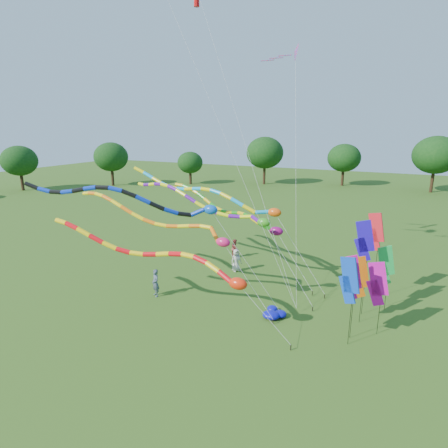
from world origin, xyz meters
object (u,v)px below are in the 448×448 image
at_px(tube_kite_red, 166,258).
at_px(person_a, 236,260).
at_px(person_c, 235,248).
at_px(blue_nylon_heap, 272,312).
at_px(person_b, 156,283).
at_px(tube_kite_orange, 164,221).

height_order(tube_kite_red, person_a, tube_kite_red).
height_order(person_a, person_c, person_a).
distance_m(tube_kite_red, person_c, 11.58).
distance_m(blue_nylon_heap, person_b, 7.72).
distance_m(person_b, person_c, 9.12).
bearing_deg(person_c, tube_kite_orange, 152.05).
bearing_deg(tube_kite_red, person_c, 93.36).
height_order(tube_kite_orange, person_b, tube_kite_orange).
relative_size(person_a, person_b, 0.95).
height_order(tube_kite_red, person_c, tube_kite_red).
xyz_separation_m(tube_kite_red, person_c, (-0.83, 11.18, -2.93)).
bearing_deg(blue_nylon_heap, tube_kite_red, -149.89).
distance_m(person_a, person_c, 3.04).
bearing_deg(tube_kite_orange, person_c, 87.82).
relative_size(tube_kite_red, tube_kite_orange, 0.98).
bearing_deg(blue_nylon_heap, tube_kite_orange, -178.97).
height_order(person_b, person_c, person_b).
distance_m(tube_kite_red, tube_kite_orange, 3.75).
xyz_separation_m(tube_kite_red, person_b, (-2.47, 2.21, -2.82)).
height_order(tube_kite_orange, blue_nylon_heap, tube_kite_orange).
bearing_deg(tube_kite_orange, person_a, 71.66).
bearing_deg(tube_kite_orange, person_b, -115.08).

